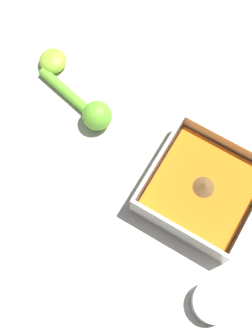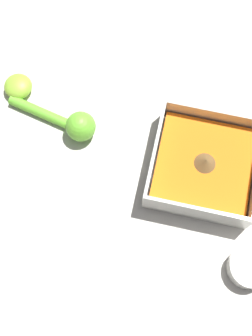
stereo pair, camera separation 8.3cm
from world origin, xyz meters
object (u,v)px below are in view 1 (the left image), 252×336
(square_dish, at_px, (202,190))
(lemon_half, at_px, (53,61))
(lemon_squeezer, at_px, (90,110))
(spice_bowl, at_px, (213,302))

(square_dish, xyz_separation_m, lemon_half, (-0.38, 0.09, -0.01))
(lemon_squeezer, bearing_deg, spice_bowl, -15.35)
(square_dish, relative_size, lemon_half, 3.48)
(square_dish, distance_m, lemon_half, 0.39)
(lemon_squeezer, distance_m, lemon_half, 0.14)
(lemon_half, bearing_deg, spice_bowl, -27.05)
(lemon_squeezer, bearing_deg, lemon_half, 167.82)
(square_dish, relative_size, spice_bowl, 2.64)
(spice_bowl, distance_m, lemon_squeezer, 0.41)
(lemon_half, bearing_deg, lemon_squeezer, -24.67)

